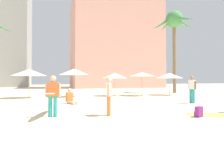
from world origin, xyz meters
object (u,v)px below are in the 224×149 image
object	(u,v)px
cafe_umbrella_0	(169,76)
person_far_left	(192,88)
cafe_umbrella_3	(29,72)
beach_towel	(209,115)
person_near_left	(71,98)
person_mid_right	(109,94)
cafe_umbrella_5	(115,76)
palm_tree_left	(174,25)
backpack	(199,112)
cafe_umbrella_2	(142,74)
cafe_umbrella_1	(74,72)
person_near_right	(53,94)

from	to	relation	value
cafe_umbrella_0	person_far_left	size ratio (longest dim) A/B	1.52
cafe_umbrella_3	beach_towel	world-z (taller)	cafe_umbrella_3
person_near_left	person_mid_right	bearing A→B (deg)	-12.37
cafe_umbrella_5	beach_towel	distance (m)	11.17
palm_tree_left	beach_towel	size ratio (longest dim) A/B	5.26
person_near_left	cafe_umbrella_5	bearing A→B (deg)	113.72
palm_tree_left	backpack	xyz separation A→B (m)	(-7.70, -13.62, -7.52)
cafe_umbrella_2	person_mid_right	xyz separation A→B (m)	(-5.71, -9.44, -1.10)
person_mid_right	person_near_left	world-z (taller)	person_mid_right
cafe_umbrella_5	backpack	bearing A→B (deg)	-89.75
cafe_umbrella_2	backpack	world-z (taller)	cafe_umbrella_2
cafe_umbrella_0	person_mid_right	xyz separation A→B (m)	(-8.56, -9.45, -0.99)
cafe_umbrella_3	beach_towel	bearing A→B (deg)	-53.03
cafe_umbrella_3	person_far_left	distance (m)	12.37
palm_tree_left	cafe_umbrella_0	world-z (taller)	palm_tree_left
beach_towel	backpack	size ratio (longest dim) A/B	4.21
palm_tree_left	cafe_umbrella_0	bearing A→B (deg)	-130.35
person_far_left	person_near_left	xyz separation A→B (m)	(-7.34, 1.81, -0.60)
cafe_umbrella_1	person_near_left	world-z (taller)	cafe_umbrella_1
cafe_umbrella_1	cafe_umbrella_2	size ratio (longest dim) A/B	1.05
palm_tree_left	person_mid_right	size ratio (longest dim) A/B	5.80
cafe_umbrella_2	backpack	distance (m)	11.15
cafe_umbrella_0	person_far_left	distance (m)	7.03
cafe_umbrella_2	cafe_umbrella_1	bearing A→B (deg)	174.66
beach_towel	person_near_left	size ratio (longest dim) A/B	1.85
person_mid_right	person_far_left	bearing A→B (deg)	40.40
cafe_umbrella_5	person_near_left	xyz separation A→B (m)	(-4.42, -5.26, -1.51)
cafe_umbrella_3	person_near_right	world-z (taller)	cafe_umbrella_3
cafe_umbrella_0	person_far_left	bearing A→B (deg)	-109.98
cafe_umbrella_1	person_far_left	xyz separation A→B (m)	(6.63, -7.11, -1.22)
beach_towel	cafe_umbrella_1	bearing A→B (deg)	112.15
cafe_umbrella_0	beach_towel	bearing A→B (deg)	-113.33
cafe_umbrella_0	cafe_umbrella_1	bearing A→B (deg)	176.40
person_near_left	backpack	bearing A→B (deg)	10.31
backpack	person_near_right	distance (m)	5.82
cafe_umbrella_0	cafe_umbrella_3	size ratio (longest dim) A/B	0.95
cafe_umbrella_3	beach_towel	xyz separation A→B (m)	(8.11, -10.77, -2.05)
cafe_umbrella_5	backpack	distance (m)	11.40
cafe_umbrella_0	backpack	world-z (taller)	cafe_umbrella_0
cafe_umbrella_1	person_near_left	size ratio (longest dim) A/B	2.72
cafe_umbrella_3	person_near_left	size ratio (longest dim) A/B	2.89
backpack	person_near_left	world-z (taller)	person_near_left
cafe_umbrella_5	person_near_right	size ratio (longest dim) A/B	0.86
beach_towel	backpack	distance (m)	0.82
cafe_umbrella_3	cafe_umbrella_5	size ratio (longest dim) A/B	1.19
palm_tree_left	person_near_right	world-z (taller)	palm_tree_left
cafe_umbrella_0	cafe_umbrella_5	size ratio (longest dim) A/B	1.13
cafe_umbrella_2	beach_towel	bearing A→B (deg)	-99.06
cafe_umbrella_1	person_mid_right	world-z (taller)	cafe_umbrella_1
palm_tree_left	cafe_umbrella_3	bearing A→B (deg)	-170.31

